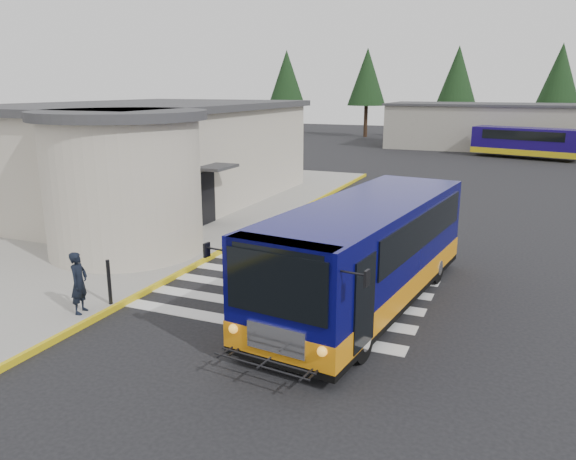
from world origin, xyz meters
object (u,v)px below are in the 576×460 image
at_px(bollard, 109,282).
at_px(transit_bus, 366,257).
at_px(far_bus_a, 526,141).
at_px(pedestrian_b, 120,238).
at_px(pedestrian_a, 79,283).

bearing_deg(bollard, transit_bus, 25.56).
relative_size(transit_bus, far_bus_a, 1.19).
height_order(pedestrian_b, bollard, pedestrian_b).
bearing_deg(bollard, far_bus_a, 76.15).
distance_m(pedestrian_b, bollard, 3.26).
relative_size(bollard, far_bus_a, 0.14).
height_order(transit_bus, pedestrian_b, transit_bus).
bearing_deg(far_bus_a, pedestrian_b, 178.08).
bearing_deg(pedestrian_b, far_bus_a, 121.43).
distance_m(pedestrian_a, far_bus_a, 41.05).
xyz_separation_m(pedestrian_b, far_bus_a, (11.43, 36.38, 0.28)).
bearing_deg(pedestrian_a, transit_bus, -73.38).
xyz_separation_m(pedestrian_a, bollard, (0.30, 0.75, -0.19)).
distance_m(transit_bus, pedestrian_b, 7.88).
bearing_deg(far_bus_a, transit_bus, -170.09).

